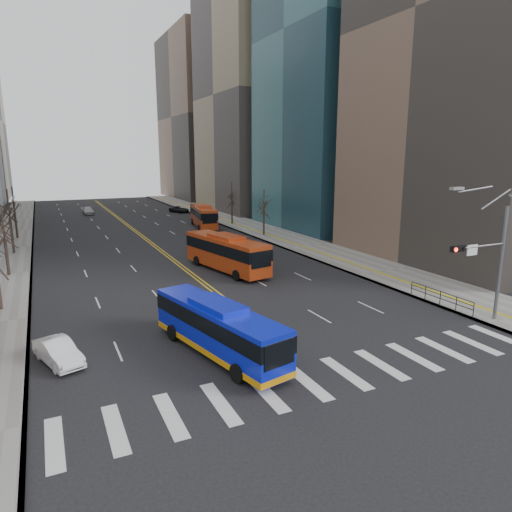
{
  "coord_description": "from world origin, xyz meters",
  "views": [
    {
      "loc": [
        -12.58,
        -18.08,
        11.26
      ],
      "look_at": [
        1.48,
        11.78,
        3.97
      ],
      "focal_mm": 32.0,
      "sensor_mm": 36.0,
      "label": 1
    }
  ],
  "objects": [
    {
      "name": "car_dark_mid",
      "position": [
        9.02,
        29.71,
        0.73
      ],
      "size": [
        2.35,
        4.48,
        1.45
      ],
      "primitive_type": "imported",
      "rotation": [
        0.0,
        0.0,
        -0.16
      ],
      "color": "black",
      "rests_on": "ground"
    },
    {
      "name": "sidewalk_right",
      "position": [
        17.5,
        45.0,
        0.07
      ],
      "size": [
        7.0,
        130.0,
        0.15
      ],
      "primitive_type": "cube",
      "color": "gray",
      "rests_on": "ground"
    },
    {
      "name": "street_trees",
      "position": [
        -7.18,
        34.55,
        4.87
      ],
      "size": [
        35.2,
        47.2,
        7.6
      ],
      "color": "#31251E",
      "rests_on": "ground"
    },
    {
      "name": "red_bus_near",
      "position": [
        3.58,
        23.15,
        2.02
      ],
      "size": [
        4.9,
        11.76,
        3.63
      ],
      "color": "#B13712",
      "rests_on": "ground"
    },
    {
      "name": "car_silver",
      "position": [
        -4.43,
        76.14,
        0.66
      ],
      "size": [
        1.94,
        4.6,
        1.33
      ],
      "primitive_type": "imported",
      "rotation": [
        0.0,
        0.0,
        -0.02
      ],
      "color": "#A4A4A9",
      "rests_on": "ground"
    },
    {
      "name": "office_towers",
      "position": [
        0.12,
        68.51,
        23.92
      ],
      "size": [
        83.0,
        134.0,
        58.0
      ],
      "color": "gray",
      "rests_on": "ground"
    },
    {
      "name": "blue_bus",
      "position": [
        -4.08,
        5.09,
        1.66
      ],
      "size": [
        4.61,
        10.98,
        3.16
      ],
      "color": "#0D1BC4",
      "rests_on": "ground"
    },
    {
      "name": "pedestrian_railing",
      "position": [
        14.3,
        6.0,
        0.82
      ],
      "size": [
        0.06,
        6.06,
        1.02
      ],
      "color": "black",
      "rests_on": "sidewalk_right"
    },
    {
      "name": "red_bus_far",
      "position": [
        10.6,
        50.85,
        1.99
      ],
      "size": [
        4.41,
        11.58,
        3.58
      ],
      "color": "#B13712",
      "rests_on": "ground"
    },
    {
      "name": "crosswalk",
      "position": [
        0.0,
        0.0,
        0.01
      ],
      "size": [
        26.7,
        4.0,
        0.01
      ],
      "color": "silver",
      "rests_on": "ground"
    },
    {
      "name": "centerline",
      "position": [
        0.0,
        55.0,
        0.01
      ],
      "size": [
        0.55,
        100.0,
        0.01
      ],
      "color": "gold",
      "rests_on": "ground"
    },
    {
      "name": "signal_mast",
      "position": [
        13.77,
        2.0,
        4.86
      ],
      "size": [
        5.37,
        0.37,
        9.39
      ],
      "color": "slate",
      "rests_on": "ground"
    },
    {
      "name": "sidewalk_left",
      "position": [
        -16.5,
        45.0,
        0.07
      ],
      "size": [
        5.0,
        130.0,
        0.15
      ],
      "primitive_type": "cube",
      "color": "gray",
      "rests_on": "ground"
    },
    {
      "name": "ground",
      "position": [
        0.0,
        0.0,
        0.0
      ],
      "size": [
        220.0,
        220.0,
        0.0
      ],
      "primitive_type": "plane",
      "color": "black"
    },
    {
      "name": "car_dark_far",
      "position": [
        12.5,
        71.53,
        0.63
      ],
      "size": [
        3.78,
        4.98,
        1.26
      ],
      "primitive_type": "imported",
      "rotation": [
        0.0,
        0.0,
        0.43
      ],
      "color": "black",
      "rests_on": "ground"
    },
    {
      "name": "car_white",
      "position": [
        -12.5,
        7.71,
        0.67
      ],
      "size": [
        2.69,
        4.33,
        1.35
      ],
      "primitive_type": "imported",
      "rotation": [
        0.0,
        0.0,
        0.33
      ],
      "color": "white",
      "rests_on": "ground"
    }
  ]
}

